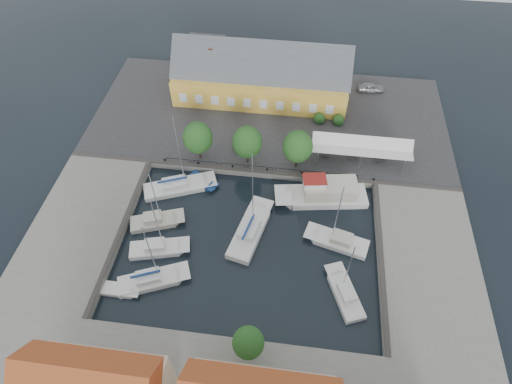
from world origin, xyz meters
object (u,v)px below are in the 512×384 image
Objects in this scene: car_red at (243,140)px; east_boat_c at (345,294)px; west_boat_c at (158,249)px; west_boat_d at (152,280)px; launch_nw at (203,182)px; tent_canopy at (362,146)px; west_boat_b at (156,222)px; trawler at (325,194)px; launch_sw at (121,291)px; warehouse at (258,76)px; car_silver at (371,88)px; west_boat_a at (178,187)px; center_sailboat at (250,231)px; east_boat_b at (338,242)px.

east_boat_c reaches higher than car_red.
west_boat_c reaches higher than east_boat_c.
launch_nw is at bearing 80.87° from west_boat_d.
west_boat_b is at bearing -151.79° from tent_canopy.
launch_nw is (4.53, 7.79, -0.17)m from west_boat_b.
west_boat_c reaches higher than trawler.
launch_sw is at bearing -97.80° from west_boat_b.
west_boat_b is 4.32m from west_boat_c.
east_boat_c is 26.02m from launch_sw.
warehouse is at bearing 75.27° from west_boat_c.
trawler reaches higher than launch_sw.
tent_canopy is 3.06× the size of launch_sw.
warehouse reaches higher than tent_canopy.
west_boat_d is 3.73m from launch_sw.
car_silver is at bearing 53.68° from launch_sw.
warehouse is 30.04m from west_boat_b.
west_boat_a is at bearing 80.31° from launch_sw.
west_boat_d is (-10.53, -8.42, -0.09)m from center_sailboat.
east_boat_b is 0.84× the size of west_boat_a.
west_boat_a is (-20.36, -0.69, -0.75)m from trawler.
west_boat_c is (-8.45, -32.14, -4.17)m from warehouse.
trawler is at bearing 157.72° from car_silver.
west_boat_c is 12.26m from launch_nw.
east_boat_b is 26.99m from launch_sw.
east_boat_b is at bearing 21.76° from launch_sw.
west_boat_c is (-25.05, -18.28, -3.42)m from tent_canopy.
east_boat_c is at bearing -79.22° from trawler.
west_boat_c is at bearing -104.64° from launch_nw.
east_boat_b is 22.60m from west_boat_c.
trawler is at bearing 105.19° from east_boat_b.
west_boat_d is at bearing 27.06° from launch_sw.
car_silver is 33.78m from launch_nw.
launch_nw is (2.61, 16.21, -0.18)m from west_boat_d.
west_boat_d reaches higher than car_red.
trawler is (11.89, -21.13, -3.41)m from warehouse.
launch_sw is at bearing -143.64° from trawler.
west_boat_d is at bearing -87.97° from west_boat_a.
warehouse is at bearing 116.10° from east_boat_b.
car_red is 0.42× the size of west_boat_b.
west_boat_a is at bearing 77.28° from west_boat_b.
east_boat_b is (-2.80, -14.32, -3.42)m from tent_canopy.
car_silver is 0.44× the size of west_boat_b.
car_silver is at bearing 52.01° from west_boat_c.
west_boat_a is 1.34× the size of west_boat_b.
tent_canopy is at bearing 42.66° from west_boat_d.
west_boat_a is (-25.07, -7.96, -3.41)m from tent_canopy.
west_boat_c is at bearing 96.48° from west_boat_d.
west_boat_d is at bearing -83.52° from west_boat_c.
car_silver is 44.67m from west_boat_c.
west_boat_d reaches higher than east_boat_b.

